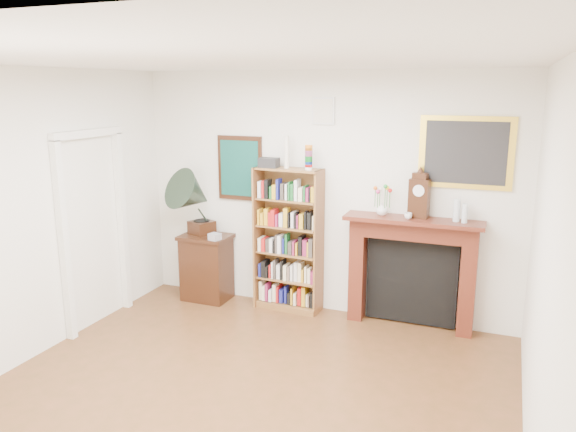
# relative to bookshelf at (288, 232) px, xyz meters

# --- Properties ---
(room) EXTENTS (4.51, 5.01, 2.81)m
(room) POSITION_rel_bookshelf_xyz_m (0.37, -2.34, 0.45)
(room) COLOR #523719
(room) RESTS_ON ground
(door_casing) EXTENTS (0.08, 1.02, 2.17)m
(door_casing) POSITION_rel_bookshelf_xyz_m (-1.84, -1.14, 0.31)
(door_casing) COLOR white
(door_casing) RESTS_ON left_wall
(teal_poster) EXTENTS (0.58, 0.04, 0.78)m
(teal_poster) POSITION_rel_bookshelf_xyz_m (-0.68, 0.14, 0.70)
(teal_poster) COLOR black
(teal_poster) RESTS_ON back_wall
(small_picture) EXTENTS (0.26, 0.04, 0.30)m
(small_picture) POSITION_rel_bookshelf_xyz_m (0.37, 0.14, 1.40)
(small_picture) COLOR white
(small_picture) RESTS_ON back_wall
(gilt_painting) EXTENTS (0.95, 0.04, 0.75)m
(gilt_painting) POSITION_rel_bookshelf_xyz_m (1.92, 0.14, 1.00)
(gilt_painting) COLOR gold
(gilt_painting) RESTS_ON back_wall
(bookshelf) EXTENTS (0.80, 0.33, 1.96)m
(bookshelf) POSITION_rel_bookshelf_xyz_m (0.00, 0.00, 0.00)
(bookshelf) COLOR brown
(bookshelf) RESTS_ON floor
(side_cabinet) EXTENTS (0.61, 0.44, 0.83)m
(side_cabinet) POSITION_rel_bookshelf_xyz_m (-1.06, -0.08, -0.54)
(side_cabinet) COLOR black
(side_cabinet) RESTS_ON floor
(fireplace) EXTENTS (1.48, 0.36, 1.24)m
(fireplace) POSITION_rel_bookshelf_xyz_m (1.44, 0.05, -0.21)
(fireplace) COLOR #4F1B12
(fireplace) RESTS_ON floor
(gramophone) EXTENTS (0.73, 0.80, 0.86)m
(gramophone) POSITION_rel_bookshelf_xyz_m (-1.15, -0.17, 0.36)
(gramophone) COLOR black
(gramophone) RESTS_ON side_cabinet
(cd_stack) EXTENTS (0.14, 0.14, 0.08)m
(cd_stack) POSITION_rel_bookshelf_xyz_m (-0.85, -0.23, -0.08)
(cd_stack) COLOR silver
(cd_stack) RESTS_ON side_cabinet
(mantel_clock) EXTENTS (0.23, 0.15, 0.49)m
(mantel_clock) POSITION_rel_bookshelf_xyz_m (1.48, 0.04, 0.53)
(mantel_clock) COLOR black
(mantel_clock) RESTS_ON fireplace
(flower_vase) EXTENTS (0.13, 0.13, 0.13)m
(flower_vase) POSITION_rel_bookshelf_xyz_m (1.09, 0.03, 0.36)
(flower_vase) COLOR white
(flower_vase) RESTS_ON fireplace
(teacup) EXTENTS (0.09, 0.09, 0.07)m
(teacup) POSITION_rel_bookshelf_xyz_m (1.39, -0.05, 0.33)
(teacup) COLOR silver
(teacup) RESTS_ON fireplace
(bottle_left) EXTENTS (0.07, 0.07, 0.24)m
(bottle_left) POSITION_rel_bookshelf_xyz_m (1.88, 0.02, 0.41)
(bottle_left) COLOR silver
(bottle_left) RESTS_ON fireplace
(bottle_right) EXTENTS (0.06, 0.06, 0.20)m
(bottle_right) POSITION_rel_bookshelf_xyz_m (1.96, -0.01, 0.39)
(bottle_right) COLOR silver
(bottle_right) RESTS_ON fireplace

